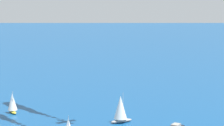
% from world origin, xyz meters
% --- Properties ---
extents(sailboat_near_centre, '(5.03, 6.52, 8.37)m').
position_xyz_m(sailboat_near_centre, '(-0.13, -43.39, 3.82)').
color(sailboat_near_centre, gold).
rests_on(sailboat_near_centre, ground_plane).
extents(sailboat_far_port, '(8.23, 6.23, 10.51)m').
position_xyz_m(sailboat_far_port, '(-9.48, -1.88, 4.80)').
color(sailboat_far_port, '#9E9993').
rests_on(sailboat_far_port, ground_plane).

